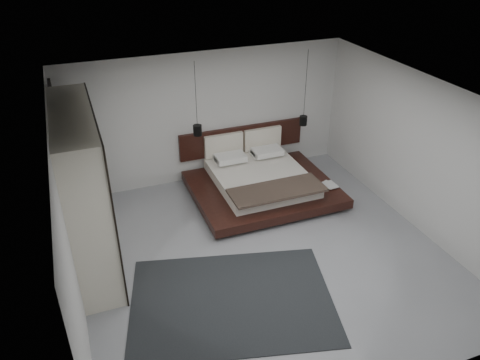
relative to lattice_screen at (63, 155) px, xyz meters
name	(u,v)px	position (x,y,z in m)	size (l,w,h in m)	color
floor	(263,254)	(2.95, -2.45, -1.30)	(6.00, 6.00, 0.00)	#95979D
ceiling	(268,100)	(2.95, -2.45, 1.50)	(6.00, 6.00, 0.00)	white
wall_back	(208,117)	(2.95, 0.55, 0.10)	(6.00, 6.00, 0.00)	silver
wall_front	(378,316)	(2.95, -5.45, 0.10)	(6.00, 6.00, 0.00)	silver
wall_left	(67,223)	(-0.05, -2.45, 0.10)	(6.00, 6.00, 0.00)	silver
wall_right	(419,154)	(5.95, -2.45, 0.10)	(6.00, 6.00, 0.00)	silver
lattice_screen	(63,155)	(0.00, 0.00, 0.00)	(0.05, 0.90, 2.60)	black
bed	(260,181)	(3.70, -0.55, -1.01)	(2.85, 2.42, 1.09)	black
book_lower	(325,186)	(4.87, -1.21, -1.02)	(0.21, 0.28, 0.03)	#99724C
book_upper	(325,186)	(4.85, -1.24, -1.00)	(0.23, 0.31, 0.02)	#99724C
pendant_left	(197,130)	(2.53, -0.09, 0.13)	(0.17, 0.17, 1.48)	black
pendant_right	(303,120)	(4.87, -0.09, 0.00)	(0.16, 0.16, 1.61)	black
wardrobe	(85,191)	(0.25, -1.53, 0.02)	(0.64, 2.70, 2.65)	white
rug	(232,300)	(2.06, -3.32, -1.29)	(3.04, 2.17, 0.01)	black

